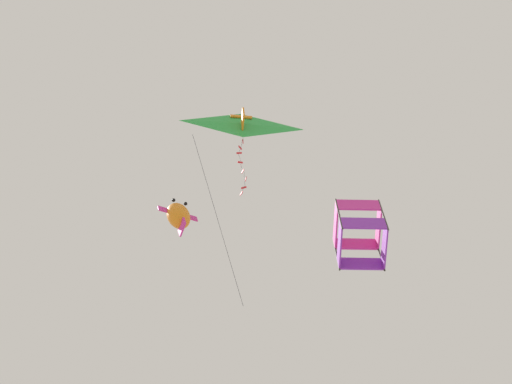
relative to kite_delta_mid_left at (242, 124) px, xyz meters
name	(u,v)px	position (x,y,z in m)	size (l,w,h in m)	color
kite_delta_mid_left	(242,124)	(0.00, 0.00, 0.00)	(3.12, 2.08, 7.43)	green
kite_fish_low_drifter	(178,216)	(-0.27, -5.24, -0.05)	(1.58, 1.69, 2.28)	orange
kite_box_far_centre	(360,234)	(-4.22, 0.40, -3.31)	(2.42, 2.75, 2.72)	#DB2D93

